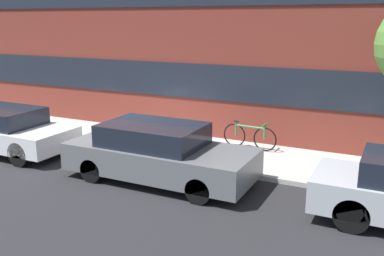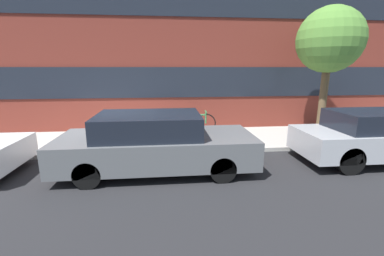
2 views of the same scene
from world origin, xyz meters
The scene contains 7 objects.
ground_plane centered at (0.00, 0.00, 0.00)m, with size 56.00×56.00×0.00m, color #232326.
sidewalk_strip centered at (0.00, 1.35, 0.06)m, with size 28.00×2.69×0.12m.
rowhouse_facade centered at (0.00, 3.13, 4.28)m, with size 28.00×1.02×8.54m.
parked_car_grey centered at (1.48, -1.05, 0.68)m, with size 4.53×1.82×1.38m.
parked_car_silver centered at (7.22, -1.05, 0.68)m, with size 4.25×1.60×1.34m.
bicycle centered at (2.71, 2.01, 0.51)m, with size 1.64×0.44×0.79m.
street_tree centered at (6.85, 0.94, 3.21)m, with size 2.00×2.00×4.13m.
Camera 2 is at (1.74, -6.91, 2.42)m, focal length 24.00 mm.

